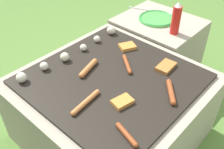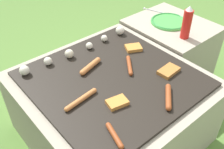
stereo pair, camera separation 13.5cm
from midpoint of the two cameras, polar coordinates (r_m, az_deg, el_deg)
The scene contains 15 objects.
ground_plane at distance 1.68m, azimuth -2.36°, elevation -12.59°, with size 14.00×14.00×0.00m, color #567F38.
grill at distance 1.51m, azimuth -2.57°, elevation -7.35°, with size 0.90×0.90×0.44m.
side_ledge at distance 2.03m, azimuth 7.78°, elevation 5.88°, with size 0.49×0.56×0.44m.
sausage_front_right at distance 1.44m, azimuth 0.61°, elevation 2.20°, with size 0.11×0.14×0.02m.
sausage_mid_left at distance 1.22m, azimuth -8.90°, elevation -6.08°, with size 0.19×0.04×0.02m.
sausage_back_center at distance 1.28m, azimuth 9.79°, elevation -3.86°, with size 0.14×0.12×0.03m.
sausage_back_left at distance 1.42m, azimuth -7.87°, elevation 1.34°, with size 0.16×0.07×0.03m.
sausage_front_center at distance 1.09m, azimuth -0.46°, elevation -13.12°, with size 0.05×0.14×0.02m.
bread_slice_right at distance 1.44m, azimuth 9.06°, elevation 1.63°, with size 0.12×0.08×0.02m.
bread_slice_left at distance 1.59m, azimuth 0.94°, elevation 6.03°, with size 0.12×0.11×0.02m.
bread_slice_center at distance 1.21m, azimuth -0.91°, elevation -6.07°, with size 0.11×0.08×0.02m.
mushroom_row at distance 1.54m, azimuth -11.18°, elevation 4.81°, with size 0.72×0.07×0.06m.
plate_colorful at distance 1.93m, azimuth 7.72°, elevation 11.94°, with size 0.26×0.26×0.02m.
condiment_bottle at distance 1.73m, azimuth 11.60°, elevation 11.72°, with size 0.06×0.06×0.21m.
fork_utensil at distance 2.08m, azimuth 4.52°, elevation 13.97°, with size 0.09×0.21×0.01m.
Camera 1 is at (-0.78, -0.71, 1.31)m, focal length 42.00 mm.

